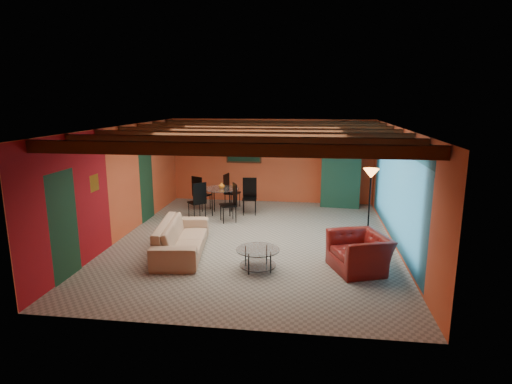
# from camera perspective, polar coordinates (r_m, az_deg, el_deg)

# --- Properties ---
(room) EXTENTS (6.52, 8.01, 2.71)m
(room) POSITION_cam_1_polar(r_m,az_deg,el_deg) (9.81, -0.07, 6.81)
(room) COLOR gray
(room) RESTS_ON ground
(sofa) EXTENTS (1.26, 2.50, 0.70)m
(sofa) POSITION_cam_1_polar(r_m,az_deg,el_deg) (9.48, -9.98, -6.05)
(sofa) COLOR tan
(sofa) RESTS_ON ground
(armchair) EXTENTS (1.32, 1.40, 0.73)m
(armchair) POSITION_cam_1_polar(r_m,az_deg,el_deg) (8.65, 13.75, -7.94)
(armchair) COLOR maroon
(armchair) RESTS_ON ground
(coffee_table) EXTENTS (1.07, 1.07, 0.44)m
(coffee_table) POSITION_cam_1_polar(r_m,az_deg,el_deg) (8.48, 0.25, -9.04)
(coffee_table) COLOR white
(coffee_table) RESTS_ON ground
(dining_table) EXTENTS (2.27, 2.27, 1.07)m
(dining_table) POSITION_cam_1_polar(r_m,az_deg,el_deg) (12.41, -4.64, -0.58)
(dining_table) COLOR white
(dining_table) RESTS_ON ground
(armoire) EXTENTS (1.20, 0.67, 2.01)m
(armoire) POSITION_cam_1_polar(r_m,az_deg,el_deg) (13.50, 11.30, 2.32)
(armoire) COLOR brown
(armoire) RESTS_ON ground
(floor_lamp) EXTENTS (0.41, 0.41, 1.79)m
(floor_lamp) POSITION_cam_1_polar(r_m,az_deg,el_deg) (10.13, 15.02, -1.88)
(floor_lamp) COLOR black
(floor_lamp) RESTS_ON ground
(ceiling_fan) EXTENTS (1.50, 1.50, 0.44)m
(ceiling_fan) POSITION_cam_1_polar(r_m,az_deg,el_deg) (9.70, -0.16, 6.74)
(ceiling_fan) COLOR #472614
(ceiling_fan) RESTS_ON ceiling
(painting) EXTENTS (1.05, 0.03, 0.65)m
(painting) POSITION_cam_1_polar(r_m,az_deg,el_deg) (13.81, -1.66, 5.48)
(painting) COLOR black
(painting) RESTS_ON wall_back
(potted_plant) EXTENTS (0.51, 0.47, 0.48)m
(potted_plant) POSITION_cam_1_polar(r_m,az_deg,el_deg) (13.34, 11.52, 7.59)
(potted_plant) COLOR #26661E
(potted_plant) RESTS_ON armoire
(vase) EXTENTS (0.21, 0.21, 0.18)m
(vase) POSITION_cam_1_polar(r_m,az_deg,el_deg) (12.28, -4.69, 2.26)
(vase) COLOR orange
(vase) RESTS_ON dining_table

